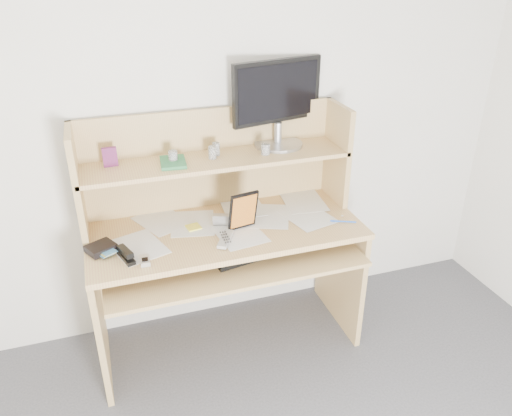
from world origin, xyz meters
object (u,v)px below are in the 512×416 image
object	(u,v)px
game_case	(243,211)
desk	(222,230)
monitor	(278,100)
tv_remote	(225,239)
keyboard	(257,248)

from	to	relation	value
game_case	desk	bearing A→B (deg)	111.98
monitor	desk	bearing A→B (deg)	-167.84
monitor	game_case	bearing A→B (deg)	-146.32
tv_remote	game_case	distance (m)	0.17
keyboard	tv_remote	xyz separation A→B (m)	(-0.17, -0.02, 0.10)
desk	keyboard	bearing A→B (deg)	-55.02
game_case	tv_remote	bearing A→B (deg)	-155.47
desk	tv_remote	world-z (taller)	desk
desk	keyboard	xyz separation A→B (m)	(0.13, -0.19, -0.03)
desk	tv_remote	distance (m)	0.23
desk	tv_remote	bearing A→B (deg)	-99.60
monitor	keyboard	bearing A→B (deg)	-135.33
monitor	tv_remote	bearing A→B (deg)	-149.09
keyboard	game_case	world-z (taller)	game_case
tv_remote	monitor	distance (m)	0.79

